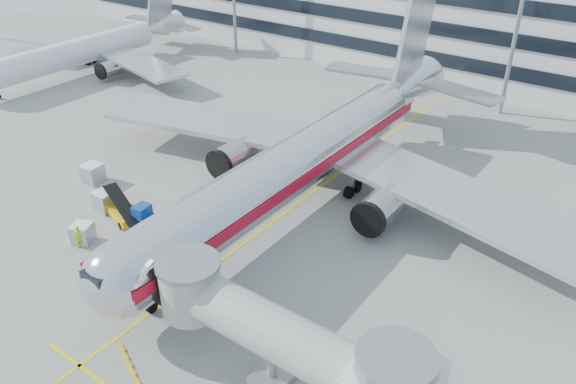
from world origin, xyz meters
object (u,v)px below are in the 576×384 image
Objects in this scene: belt_loader at (121,210)px; ramp_worker at (79,237)px; cargo_container_right at (93,173)px; cargo_container_front at (83,233)px; cargo_container_left at (106,201)px; main_jet at (312,154)px; baggage_tug at (146,218)px.

belt_loader is 2.64× the size of ramp_worker.
ramp_worker is at bearing -42.64° from cargo_container_right.
belt_loader is 4.31m from cargo_container_front.
ramp_worker is at bearing -59.02° from cargo_container_left.
belt_loader is 2.77× the size of cargo_container_right.
belt_loader is at bearing -131.09° from main_jet.
cargo_container_right is at bearing 81.94° from ramp_worker.
ramp_worker is (-10.34, -17.93, -3.23)m from main_jet.
cargo_container_left is (-2.01, 0.03, 0.22)m from belt_loader.
main_jet is 18.30× the size of baggage_tug.
cargo_container_front is at bearing 72.07° from ramp_worker.
belt_loader reaches higher than cargo_container_front.
cargo_container_left is at bearing -177.48° from baggage_tug.
main_jet is 15.56m from baggage_tug.
baggage_tug is at bearing -123.07° from main_jet.
main_jet is at bearing 29.33° from cargo_container_right.
baggage_tug is 1.39× the size of ramp_worker.
cargo_container_left is at bearing 65.56° from ramp_worker.
belt_loader is 3.04m from baggage_tug.
cargo_container_right is (-7.20, 2.58, 0.22)m from belt_loader.
cargo_container_front is (-10.85, -17.26, -3.41)m from main_jet.
main_jet reaches higher than cargo_container_right.
belt_loader is 2.02m from cargo_container_left.
belt_loader is 2.88× the size of cargo_container_left.
main_jet is at bearing 44.17° from cargo_container_left.
belt_loader is 5.06m from ramp_worker.
cargo_container_left is 0.91× the size of cargo_container_front.
baggage_tug is at bearing 60.54° from cargo_container_front.
cargo_container_left is (-5.04, -0.22, 0.06)m from baggage_tug.
main_jet is 20.67m from cargo_container_front.
baggage_tug is 5.05m from cargo_container_left.
main_jet is at bearing 4.62° from ramp_worker.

